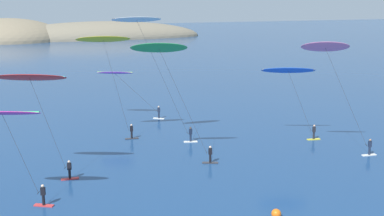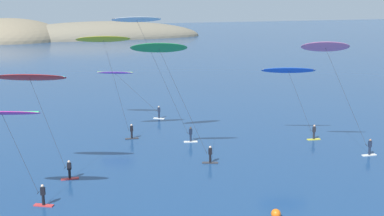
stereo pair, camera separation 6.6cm
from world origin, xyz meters
TOP-DOWN VIEW (x-y plane):
  - headland_island at (8.02, 180.30)m, footprint 102.28×42.07m
  - kitesurfer_yellow at (-6.65, 29.68)m, footprint 6.41×2.67m
  - kitesurfer_pink at (11.87, 15.99)m, footprint 7.68×4.15m
  - kitesurfer_purple at (-2.79, 39.11)m, footprint 8.21×4.73m
  - kitesurfer_magenta at (-17.58, 15.20)m, footprint 5.97×3.57m
  - kitesurfer_red at (-15.13, 20.29)m, footprint 6.57×4.07m
  - kitesurfer_blue at (11.78, 21.98)m, footprint 6.54×3.32m
  - kitesurfer_white at (-3.78, 25.84)m, footprint 9.01×1.86m
  - kitesurfer_green at (-3.77, 19.62)m, footprint 7.89×3.62m
  - marker_buoy at (-0.47, 5.51)m, footprint 0.70×0.70m

SIDE VIEW (x-z plane):
  - headland_island at x=8.02m, z-range -8.66..8.66m
  - marker_buoy at x=-0.47m, z-range 0.00..0.70m
  - kitesurfer_purple at x=-2.79m, z-range 2.37..8.69m
  - kitesurfer_magenta at x=-17.58m, z-range 2.96..10.52m
  - kitesurfer_blue at x=11.78m, z-range 3.06..11.28m
  - kitesurfer_red at x=-15.13m, z-range 3.75..13.13m
  - kitesurfer_pink at x=11.87m, z-range 4.33..15.78m
  - kitesurfer_green at x=-3.77m, z-range 4.48..16.06m
  - kitesurfer_yellow at x=-6.65m, z-range 4.64..16.24m
  - kitesurfer_white at x=-3.78m, z-range 5.43..19.11m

